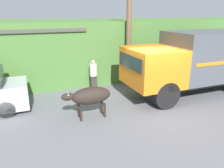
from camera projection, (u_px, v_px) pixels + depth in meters
ground_plane at (153, 107)px, 9.40m from camera, size 60.00×60.00×0.00m
hillside_embankment at (100, 45)px, 15.12m from camera, size 32.00×6.95×3.43m
building_backdrop at (34, 58)px, 11.62m from camera, size 5.14×2.70×3.13m
cargo_truck at (201, 59)px, 10.55m from camera, size 7.23×2.46×3.03m
brown_cow at (90, 96)px, 8.21m from camera, size 1.87×0.66×1.22m
pedestrian_on_hill at (93, 74)px, 11.34m from camera, size 0.39×0.39×1.57m
utility_pole at (129, 24)px, 11.40m from camera, size 0.90×0.27×6.36m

